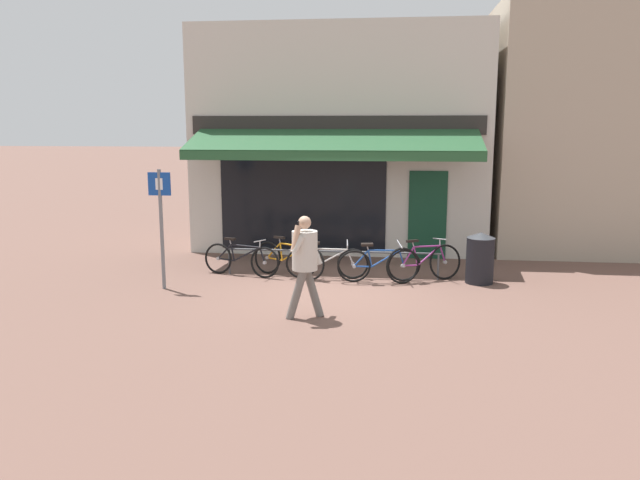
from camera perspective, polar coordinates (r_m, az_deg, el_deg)
The scene contains 12 objects.
ground_plane at distance 12.24m, azimuth 1.44°, elevation -4.50°, with size 160.00×160.00×0.00m, color brown.
shop_front at distance 16.44m, azimuth 1.95°, elevation 9.12°, with size 7.33×4.60×5.57m.
neighbour_building at distance 17.64m, azimuth 23.74°, elevation 9.28°, with size 5.15×4.00×6.13m.
bike_rack_rail at distance 13.10m, azimuth 1.09°, elevation -1.31°, with size 4.53×0.04×0.57m.
bicycle_black at distance 13.34m, azimuth -7.24°, elevation -1.74°, with size 1.74×0.60×0.81m.
bicycle_orange at distance 13.18m, azimuth -2.91°, elevation -1.76°, with size 1.68×0.92×0.86m.
bicycle_silver at distance 12.94m, azimuth 0.62°, elevation -2.05°, with size 1.73×0.52×0.80m.
bicycle_blue at distance 12.72m, azimuth 5.40°, elevation -2.25°, with size 1.71×0.51×0.85m.
bicycle_purple at distance 12.92m, azimuth 9.47°, elevation -2.05°, with size 1.59×0.91×0.89m.
pedestrian_adult at distance 10.22m, azimuth -1.41°, elevation -1.50°, with size 0.63×0.68×1.73m.
litter_bin at distance 12.99m, azimuth 14.42°, elevation -1.58°, with size 0.57×0.57×1.04m.
parking_sign at distance 12.35m, azimuth -14.34°, elevation 2.12°, with size 0.44×0.07×2.34m.
Camera 1 is at (1.09, -11.78, 3.15)m, focal length 35.00 mm.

